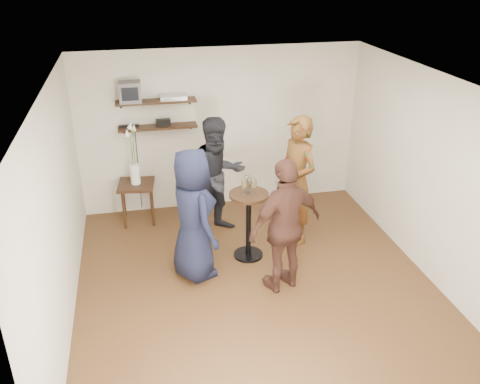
% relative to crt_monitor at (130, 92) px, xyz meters
% --- Properties ---
extents(room, '(4.58, 5.08, 2.68)m').
position_rel_crt_monitor_xyz_m(room, '(1.37, -2.38, -0.72)').
color(room, '#452D16').
rests_on(room, ground).
extents(shelf_upper, '(1.20, 0.25, 0.04)m').
position_rel_crt_monitor_xyz_m(shelf_upper, '(0.37, 0.00, -0.17)').
color(shelf_upper, black).
rests_on(shelf_upper, room).
extents(shelf_lower, '(1.20, 0.25, 0.04)m').
position_rel_crt_monitor_xyz_m(shelf_lower, '(0.37, 0.00, -0.57)').
color(shelf_lower, black).
rests_on(shelf_lower, room).
extents(crt_monitor, '(0.32, 0.30, 0.30)m').
position_rel_crt_monitor_xyz_m(crt_monitor, '(0.00, 0.00, 0.00)').
color(crt_monitor, '#59595B').
rests_on(crt_monitor, shelf_upper).
extents(dvd_deck, '(0.40, 0.24, 0.06)m').
position_rel_crt_monitor_xyz_m(dvd_deck, '(0.63, 0.00, -0.12)').
color(dvd_deck, silver).
rests_on(dvd_deck, shelf_upper).
extents(radio, '(0.22, 0.10, 0.10)m').
position_rel_crt_monitor_xyz_m(radio, '(0.46, 0.00, -0.50)').
color(radio, black).
rests_on(radio, shelf_lower).
extents(power_strip, '(0.30, 0.05, 0.03)m').
position_rel_crt_monitor_xyz_m(power_strip, '(-0.06, 0.05, -0.54)').
color(power_strip, black).
rests_on(power_strip, shelf_lower).
extents(side_table, '(0.60, 0.60, 0.65)m').
position_rel_crt_monitor_xyz_m(side_table, '(-0.04, -0.24, -1.48)').
color(side_table, black).
rests_on(side_table, room).
extents(vase_lilies, '(0.20, 0.20, 1.02)m').
position_rel_crt_monitor_xyz_m(vase_lilies, '(-0.04, -0.24, -1.05)').
color(vase_lilies, white).
rests_on(vase_lilies, side_table).
extents(drinks_table, '(0.53, 0.53, 0.97)m').
position_rel_crt_monitor_xyz_m(drinks_table, '(1.43, -1.62, -1.39)').
color(drinks_table, black).
rests_on(drinks_table, room).
extents(wine_glass_fl, '(0.07, 0.07, 0.21)m').
position_rel_crt_monitor_xyz_m(wine_glass_fl, '(1.35, -1.65, -0.90)').
color(wine_glass_fl, silver).
rests_on(wine_glass_fl, drinks_table).
extents(wine_glass_fr, '(0.07, 0.07, 0.22)m').
position_rel_crt_monitor_xyz_m(wine_glass_fr, '(1.49, -1.65, -0.89)').
color(wine_glass_fr, silver).
rests_on(wine_glass_fr, drinks_table).
extents(wine_glass_bl, '(0.07, 0.07, 0.22)m').
position_rel_crt_monitor_xyz_m(wine_glass_bl, '(1.41, -1.54, -0.89)').
color(wine_glass_bl, silver).
rests_on(wine_glass_bl, drinks_table).
extents(wine_glass_br, '(0.07, 0.07, 0.21)m').
position_rel_crt_monitor_xyz_m(wine_glass_br, '(1.44, -1.59, -0.90)').
color(wine_glass_br, silver).
rests_on(wine_glass_br, drinks_table).
extents(person_plaid, '(0.68, 0.81, 1.89)m').
position_rel_crt_monitor_xyz_m(person_plaid, '(2.20, -1.30, -1.07)').
color(person_plaid, '#AD1F13').
rests_on(person_plaid, room).
extents(person_dark, '(1.05, 0.93, 1.80)m').
position_rel_crt_monitor_xyz_m(person_dark, '(1.15, -0.83, -1.12)').
color(person_dark, black).
rests_on(person_dark, room).
extents(person_navy, '(0.81, 0.99, 1.76)m').
position_rel_crt_monitor_xyz_m(person_navy, '(0.64, -1.90, -1.14)').
color(person_navy, black).
rests_on(person_navy, room).
extents(person_brown, '(1.10, 0.74, 1.74)m').
position_rel_crt_monitor_xyz_m(person_brown, '(1.70, -2.40, -1.15)').
color(person_brown, '#48281F').
rests_on(person_brown, room).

